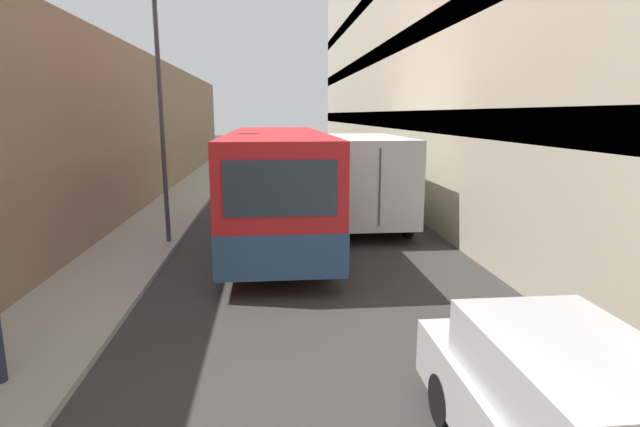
{
  "coord_description": "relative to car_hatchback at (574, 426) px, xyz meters",
  "views": [
    {
      "loc": [
        -0.88,
        1.04,
        3.56
      ],
      "look_at": [
        0.08,
        10.84,
        1.6
      ],
      "focal_mm": 28.0,
      "sensor_mm": 36.0,
      "label": 1
    }
  ],
  "objects": [
    {
      "name": "building_left_shopfront",
      "position": [
        -8.61,
        10.12,
        1.95
      ],
      "size": [
        2.4,
        60.0,
        5.97
      ],
      "color": "#847056",
      "rests_on": "ground_plane"
    },
    {
      "name": "street_lamp",
      "position": [
        -5.58,
        9.88,
        4.03
      ],
      "size": [
        0.36,
        0.8,
        6.74
      ],
      "color": "#38383D",
      "rests_on": "sidewalk_left"
    },
    {
      "name": "bus",
      "position": [
        -2.55,
        10.6,
        0.86
      ],
      "size": [
        2.62,
        10.6,
        3.07
      ],
      "color": "red",
      "rests_on": "ground_plane"
    },
    {
      "name": "sidewalk_left",
      "position": [
        -6.42,
        10.12,
        -0.71
      ],
      "size": [
        2.19,
        60.0,
        0.12
      ],
      "color": "#9E998E",
      "rests_on": "ground_plane"
    },
    {
      "name": "car_hatchback",
      "position": [
        0.0,
        0.0,
        0.0
      ],
      "size": [
        1.72,
        4.27,
        1.54
      ],
      "color": "#B7B7BC",
      "rests_on": "ground_plane"
    },
    {
      "name": "box_truck",
      "position": [
        0.14,
        12.51,
        0.81
      ],
      "size": [
        2.47,
        7.16,
        2.88
      ],
      "color": "silver",
      "rests_on": "ground_plane"
    },
    {
      "name": "ground_plane",
      "position": [
        -1.84,
        10.12,
        -0.77
      ],
      "size": [
        150.0,
        150.0,
        0.0
      ],
      "primitive_type": "plane",
      "color": "#33302D"
    }
  ]
}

